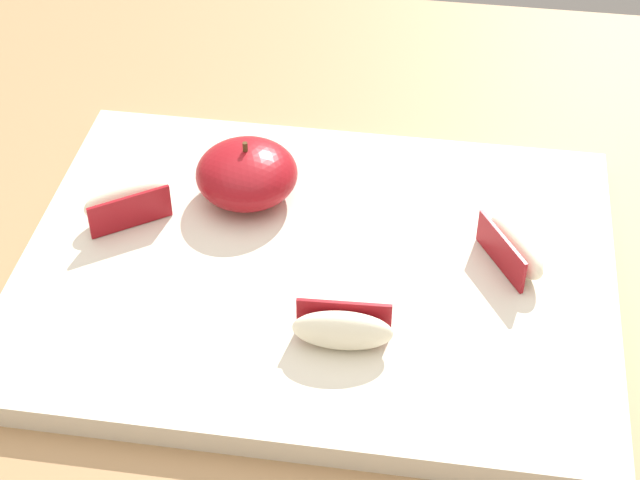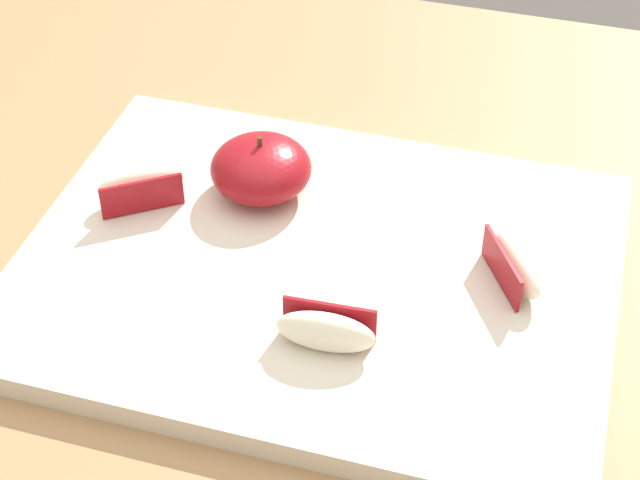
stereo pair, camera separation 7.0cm
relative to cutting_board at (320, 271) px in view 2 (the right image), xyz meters
name	(u,v)px [view 2 (the right image)]	position (x,y,z in m)	size (l,w,h in m)	color
dining_table	(328,354)	(0.00, 0.03, -0.12)	(1.45, 0.77, 0.77)	#9E754C
cutting_board	(320,271)	(0.00, 0.00, 0.00)	(0.41, 0.31, 0.02)	beige
apple_half_skin_up	(261,168)	(-0.06, 0.06, 0.03)	(0.07, 0.07, 0.05)	maroon
apple_wedge_front	(516,264)	(0.13, 0.02, 0.02)	(0.05, 0.06, 0.03)	#F4EACC
apple_wedge_middle	(139,188)	(-0.14, 0.03, 0.02)	(0.06, 0.05, 0.03)	#F4EACC
apple_wedge_near_knife	(326,331)	(0.03, -0.07, 0.02)	(0.06, 0.03, 0.03)	#F4EACC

